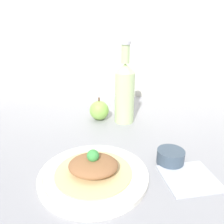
{
  "coord_description": "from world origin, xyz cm",
  "views": [
    {
      "loc": [
        -0.05,
        -60.64,
        34.8
      ],
      "look_at": [
        -3.78,
        1.23,
        10.61
      ],
      "focal_mm": 35.0,
      "sensor_mm": 36.0,
      "label": 1
    }
  ],
  "objects_px": {
    "plate": "(94,174)",
    "cider_bottle": "(124,91)",
    "apple": "(99,110)",
    "plated_food": "(94,166)",
    "dipping_bowl": "(171,157)"
  },
  "relations": [
    {
      "from": "cider_bottle",
      "to": "apple",
      "type": "height_order",
      "value": "cider_bottle"
    },
    {
      "from": "plated_food",
      "to": "apple",
      "type": "xyz_separation_m",
      "value": [
        -0.03,
        0.36,
        0.01
      ]
    },
    {
      "from": "plate",
      "to": "cider_bottle",
      "type": "xyz_separation_m",
      "value": [
        0.07,
        0.35,
        0.11
      ]
    },
    {
      "from": "plate",
      "to": "apple",
      "type": "bearing_deg",
      "value": 94.33
    },
    {
      "from": "plated_food",
      "to": "plate",
      "type": "bearing_deg",
      "value": 90.0
    },
    {
      "from": "cider_bottle",
      "to": "dipping_bowl",
      "type": "xyz_separation_m",
      "value": [
        0.13,
        -0.28,
        -0.1
      ]
    },
    {
      "from": "plate",
      "to": "plated_food",
      "type": "bearing_deg",
      "value": -90.0
    },
    {
      "from": "plated_food",
      "to": "cider_bottle",
      "type": "height_order",
      "value": "cider_bottle"
    },
    {
      "from": "plate",
      "to": "dipping_bowl",
      "type": "relative_size",
      "value": 3.65
    },
    {
      "from": "apple",
      "to": "dipping_bowl",
      "type": "bearing_deg",
      "value": -51.9
    },
    {
      "from": "plated_food",
      "to": "cider_bottle",
      "type": "xyz_separation_m",
      "value": [
        0.07,
        0.35,
        0.09
      ]
    },
    {
      "from": "plated_food",
      "to": "apple",
      "type": "bearing_deg",
      "value": 94.33
    },
    {
      "from": "cider_bottle",
      "to": "apple",
      "type": "bearing_deg",
      "value": 173.18
    },
    {
      "from": "apple",
      "to": "plated_food",
      "type": "bearing_deg",
      "value": -85.67
    },
    {
      "from": "apple",
      "to": "dipping_bowl",
      "type": "xyz_separation_m",
      "value": [
        0.23,
        -0.29,
        -0.02
      ]
    }
  ]
}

